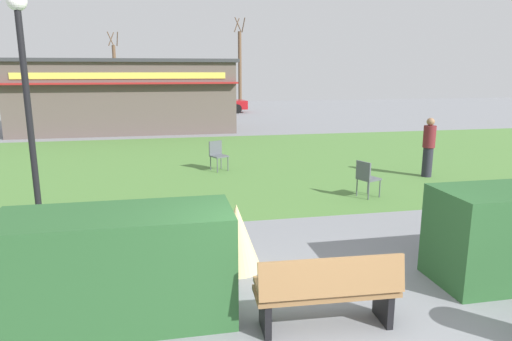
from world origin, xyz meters
TOP-DOWN VIEW (x-y plane):
  - lawn_patch at (0.00, 10.47)m, footprint 36.00×12.00m
  - park_bench at (0.17, 0.43)m, footprint 1.72×0.60m
  - hedge_left at (-2.24, 1.12)m, footprint 2.75×1.10m
  - ornamental_grass_behind_left at (-0.61, 2.30)m, footprint 0.76×0.76m
  - ornamental_grass_behind_right at (-1.22, 1.59)m, footprint 0.53×0.53m
  - ornamental_grass_behind_center at (-1.37, 1.94)m, footprint 0.66×0.66m
  - lamppost_mid at (-4.13, 5.14)m, footprint 0.36×0.36m
  - food_kiosk at (-3.39, 19.72)m, footprint 10.66×5.20m
  - cafe_chair_west at (3.06, 5.65)m, footprint 0.57×0.57m
  - cafe_chair_east at (-0.07, 9.38)m, footprint 0.59×0.59m
  - person_strolling at (5.71, 7.34)m, footprint 0.34×0.34m
  - parked_car_west_slot at (-2.90, 28.43)m, footprint 4.23×2.12m
  - parked_car_center_slot at (2.05, 28.43)m, footprint 4.31×2.27m
  - tree_left_bg at (4.61, 33.27)m, footprint 0.91×0.96m
  - tree_right_bg at (-5.46, 36.15)m, footprint 0.91×0.96m

SIDE VIEW (x-z plane):
  - lawn_patch at x=0.00m, z-range 0.00..0.01m
  - park_bench at x=0.17m, z-range 0.01..0.96m
  - ornamental_grass_behind_left at x=-0.61m, z-range 0.00..1.03m
  - cafe_chair_west at x=3.06m, z-range 0.08..0.97m
  - cafe_chair_east at x=-0.07m, z-range 0.08..0.97m
  - ornamental_grass_behind_right at x=-1.22m, z-range 0.00..1.26m
  - ornamental_grass_behind_center at x=-1.37m, z-range 0.00..1.27m
  - parked_car_west_slot at x=-2.90m, z-range 0.04..1.24m
  - parked_car_center_slot at x=2.05m, z-range 0.04..1.24m
  - hedge_left at x=-2.24m, z-range 0.00..1.37m
  - person_strolling at x=5.71m, z-range 0.02..1.71m
  - food_kiosk at x=-3.39m, z-range 0.01..3.52m
  - tree_right_bg at x=-5.46m, z-range -0.36..5.68m
  - lamppost_mid at x=-4.13m, z-range 0.56..4.96m
  - tree_left_bg at x=4.61m, z-range -0.37..6.70m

